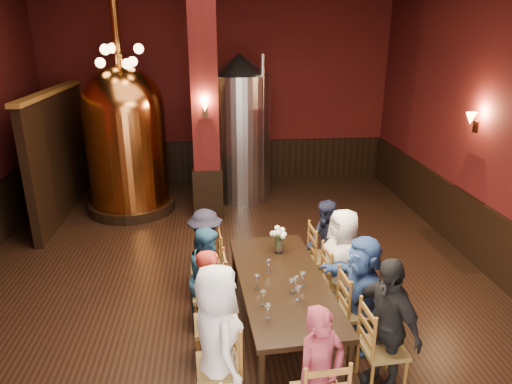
{
  "coord_description": "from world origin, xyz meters",
  "views": [
    {
      "loc": [
        -0.19,
        -5.85,
        3.55
      ],
      "look_at": [
        0.41,
        0.2,
        1.38
      ],
      "focal_mm": 32.0,
      "sensor_mm": 36.0,
      "label": 1
    }
  ],
  "objects": [
    {
      "name": "wainscot_right",
      "position": [
        3.96,
        0.0,
        0.5
      ],
      "size": [
        0.08,
        9.9,
        1.0
      ],
      "primitive_type": "cube",
      "color": "black",
      "rests_on": "ground"
    },
    {
      "name": "person_4",
      "position": [
        1.5,
        -2.11,
        0.74
      ],
      "size": [
        0.7,
        0.94,
        1.49
      ],
      "primitive_type": "imported",
      "rotation": [
        0.0,
        0.0,
        5.15
      ],
      "color": "black",
      "rests_on": "ground"
    },
    {
      "name": "person_0",
      "position": [
        -0.2,
        -2.22,
        0.77
      ],
      "size": [
        0.66,
        0.85,
        1.54
      ],
      "primitive_type": "imported",
      "rotation": [
        0.0,
        0.0,
        1.82
      ],
      "color": "white",
      "rests_on": "ground"
    },
    {
      "name": "sconce_column",
      "position": [
        -0.3,
        2.5,
        2.2
      ],
      "size": [
        0.2,
        0.2,
        0.36
      ],
      "primitive_type": null,
      "rotation": [
        0.0,
        0.0,
        3.14
      ],
      "color": "black",
      "rests_on": "column"
    },
    {
      "name": "chair_4",
      "position": [
        1.5,
        -2.11,
        0.46
      ],
      "size": [
        0.49,
        0.49,
        0.92
      ],
      "primitive_type": null,
      "rotation": [
        0.0,
        0.0,
        1.63
      ],
      "color": "brown",
      "rests_on": "ground"
    },
    {
      "name": "chair_1",
      "position": [
        -0.24,
        -1.55,
        0.46
      ],
      "size": [
        0.49,
        0.49,
        0.92
      ],
      "primitive_type": null,
      "rotation": [
        0.0,
        0.0,
        -1.51
      ],
      "color": "brown",
      "rests_on": "ground"
    },
    {
      "name": "person_8",
      "position": [
        0.68,
        -2.71,
        0.69
      ],
      "size": [
        0.59,
        0.51,
        1.37
      ],
      "primitive_type": "imported",
      "rotation": [
        0.0,
        0.0,
        6.72
      ],
      "color": "#90303F",
      "rests_on": "ground"
    },
    {
      "name": "chair_2",
      "position": [
        -0.28,
        -0.89,
        0.46
      ],
      "size": [
        0.49,
        0.49,
        0.92
      ],
      "primitive_type": null,
      "rotation": [
        0.0,
        0.0,
        -1.51
      ],
      "color": "brown",
      "rests_on": "ground"
    },
    {
      "name": "wine_glass_3",
      "position": [
        0.32,
        -1.92,
        0.83
      ],
      "size": [
        0.07,
        0.07,
        0.17
      ],
      "primitive_type": null,
      "color": "white",
      "rests_on": "dining_table"
    },
    {
      "name": "wine_glass_5",
      "position": [
        0.7,
        -1.4,
        0.83
      ],
      "size": [
        0.07,
        0.07,
        0.17
      ],
      "primitive_type": null,
      "color": "white",
      "rests_on": "dining_table"
    },
    {
      "name": "chair_5",
      "position": [
        1.46,
        -1.44,
        0.46
      ],
      "size": [
        0.49,
        0.49,
        0.92
      ],
      "primitive_type": null,
      "rotation": [
        0.0,
        0.0,
        1.63
      ],
      "color": "brown",
      "rests_on": "ground"
    },
    {
      "name": "person_6",
      "position": [
        1.41,
        -0.78,
        0.73
      ],
      "size": [
        0.6,
        0.79,
        1.45
      ],
      "primitive_type": "imported",
      "rotation": [
        0.0,
        0.0,
        4.92
      ],
      "color": "white",
      "rests_on": "ground"
    },
    {
      "name": "chair_6",
      "position": [
        1.41,
        -0.78,
        0.46
      ],
      "size": [
        0.49,
        0.49,
        0.92
      ],
      "primitive_type": null,
      "rotation": [
        0.0,
        0.0,
        1.63
      ],
      "color": "brown",
      "rests_on": "ground"
    },
    {
      "name": "person_7",
      "position": [
        1.37,
        -0.11,
        0.65
      ],
      "size": [
        0.4,
        0.67,
        1.31
      ],
      "primitive_type": "imported",
      "rotation": [
        0.0,
        0.0,
        4.85
      ],
      "color": "#1B2037",
      "rests_on": "ground"
    },
    {
      "name": "room",
      "position": [
        0.0,
        0.0,
        2.25
      ],
      "size": [
        10.0,
        10.02,
        4.5
      ],
      "color": "black",
      "rests_on": "ground"
    },
    {
      "name": "wine_glass_7",
      "position": [
        0.69,
        -1.62,
        0.83
      ],
      "size": [
        0.07,
        0.07,
        0.17
      ],
      "primitive_type": null,
      "color": "white",
      "rests_on": "dining_table"
    },
    {
      "name": "person_1",
      "position": [
        -0.24,
        -1.55,
        0.68
      ],
      "size": [
        0.41,
        0.55,
        1.37
      ],
      "primitive_type": "imported",
      "rotation": [
        0.0,
        0.0,
        1.38
      ],
      "color": "#A7291C",
      "rests_on": "ground"
    },
    {
      "name": "copper_kettle",
      "position": [
        -1.88,
        3.23,
        1.51
      ],
      "size": [
        1.82,
        1.82,
        4.14
      ],
      "rotation": [
        0.0,
        0.0,
        0.18
      ],
      "color": "black",
      "rests_on": "ground"
    },
    {
      "name": "pendant_cluster",
      "position": [
        -1.8,
        2.9,
        3.1
      ],
      "size": [
        0.9,
        0.9,
        1.7
      ],
      "primitive_type": null,
      "color": "#A57226",
      "rests_on": "room"
    },
    {
      "name": "wainscot_back",
      "position": [
        0.0,
        4.96,
        0.5
      ],
      "size": [
        7.9,
        0.08,
        1.0
      ],
      "primitive_type": "cube",
      "color": "black",
      "rests_on": "ground"
    },
    {
      "name": "wine_glass_2",
      "position": [
        0.65,
        -1.46,
        0.83
      ],
      "size": [
        0.07,
        0.07,
        0.17
      ],
      "primitive_type": null,
      "color": "white",
      "rests_on": "dining_table"
    },
    {
      "name": "person_2",
      "position": [
        -0.28,
        -0.89,
        0.67
      ],
      "size": [
        0.48,
        0.71,
        1.33
      ],
      "primitive_type": "imported",
      "rotation": [
        0.0,
        0.0,
        1.29
      ],
      "color": "#235275",
      "rests_on": "ground"
    },
    {
      "name": "person_5",
      "position": [
        1.46,
        -1.44,
        0.7
      ],
      "size": [
        0.76,
        1.36,
        1.4
      ],
      "primitive_type": "imported",
      "rotation": [
        0.0,
        0.0,
        4.99
      ],
      "color": "#33569A",
      "rests_on": "ground"
    },
    {
      "name": "rose_vase",
      "position": [
        0.64,
        -0.47,
        0.99
      ],
      "size": [
        0.22,
        0.22,
        0.37
      ],
      "color": "white",
      "rests_on": "dining_table"
    },
    {
      "name": "chair_0",
      "position": [
        -0.2,
        -2.22,
        0.46
      ],
      "size": [
        0.49,
        0.49,
        0.92
      ],
      "primitive_type": null,
      "rotation": [
        0.0,
        0.0,
        -1.51
      ],
      "color": "brown",
      "rests_on": "ground"
    },
    {
      "name": "partition",
      "position": [
        -3.2,
        3.2,
        1.2
      ],
      "size": [
        0.22,
        3.5,
        2.4
      ],
      "primitive_type": "cube",
      "color": "black",
      "rests_on": "ground"
    },
    {
      "name": "chair_7",
      "position": [
        1.37,
        -0.11,
        0.46
      ],
      "size": [
        0.49,
        0.49,
        0.92
      ],
      "primitive_type": null,
      "rotation": [
        0.0,
        0.0,
        1.63
      ],
      "color": "brown",
      "rests_on": "ground"
    },
    {
      "name": "wine_glass_0",
      "position": [
        0.3,
        -1.66,
        0.83
      ],
      "size": [
        0.07,
        0.07,
        0.17
      ],
      "primitive_type": null,
      "color": "white",
      "rests_on": "dining_table"
    },
    {
      "name": "sconce_wall",
      "position": [
        3.9,
        0.8,
        2.2
      ],
      "size": [
        0.2,
        0.2,
        0.36
      ],
      "primitive_type": null,
      "rotation": [
        0.0,
        0.0,
        1.57
      ],
      "color": "black",
      "rests_on": "room"
    },
    {
      "name": "wine_glass_4",
      "position": [
        0.8,
        -1.32,
        0.83
      ],
      "size": [
        0.07,
        0.07,
        0.17
      ],
      "primitive_type": null,
      "color": "white",
      "rests_on": "dining_table"
    },
    {
      "name": "wine_glass_6",
      "position": [
        0.44,
        -0.98,
        0.83
      ],
      "size": [
        0.07,
        0.07,
        0.17
      ],
      "primitive_type": null,
      "color": "white",
      "rests_on": "dining_table"
    },
    {
      "name": "column",
      "position": [
        -0.3,
        2.8,
        2.25
      ],
      "size": [
        0.58,
        0.58,
        4.5
      ],
      "primitive_type": "cube",
      "color": "#4E1210",
      "rests_on": "ground"
    },
    {
      "name": "steel_vessel",
      "position": [
        0.42,
        3.73,
        1.55
      ],
      "size": [
        1.28,
        1.28,
        3.1
      ],
      "rotation": [
        0.0,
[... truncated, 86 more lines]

